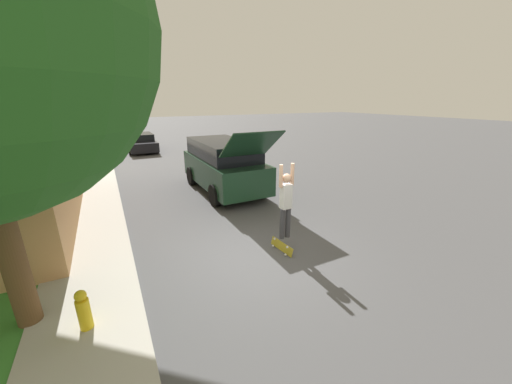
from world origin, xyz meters
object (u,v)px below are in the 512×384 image
(car_down_street, at_px, (141,143))
(suv_parked, at_px, (223,164))
(skateboard, at_px, (281,246))
(skateboarder, at_px, (286,201))
(fire_hydrant, at_px, (84,310))

(car_down_street, bearing_deg, suv_parked, -81.04)
(skateboard, bearing_deg, suv_parked, 83.62)
(skateboarder, bearing_deg, car_down_street, 94.73)
(suv_parked, height_order, car_down_street, suv_parked)
(suv_parked, distance_m, skateboarder, 5.29)
(skateboarder, xyz_separation_m, skateboard, (-0.16, -0.11, -1.15))
(skateboarder, bearing_deg, skateboard, -145.69)
(suv_parked, bearing_deg, car_down_street, 98.96)
(car_down_street, height_order, skateboarder, skateboarder)
(car_down_street, xyz_separation_m, fire_hydrant, (-2.98, -17.85, -0.18))
(car_down_street, xyz_separation_m, skateboarder, (1.41, -17.00, 0.66))
(skateboarder, bearing_deg, suv_parked, 85.19)
(car_down_street, relative_size, skateboarder, 2.36)
(fire_hydrant, bearing_deg, skateboard, 9.94)
(suv_parked, distance_m, car_down_street, 11.89)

